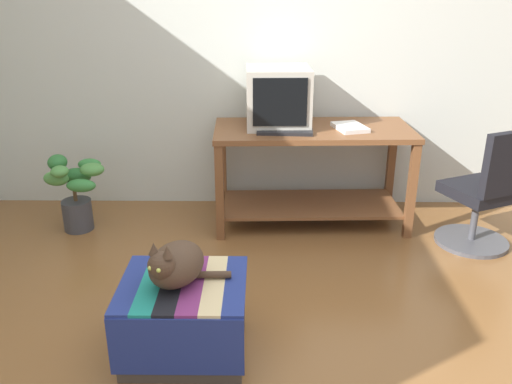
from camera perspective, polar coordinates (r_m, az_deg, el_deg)
ground_plane at (r=2.91m, az=1.26°, el=-16.55°), size 14.00×14.00×0.00m
back_wall at (r=4.36m, az=1.14°, el=15.22°), size 8.00×0.10×2.60m
desk at (r=4.10m, az=6.03°, el=3.59°), size 1.50×0.72×0.77m
tv_monitor at (r=4.03m, az=2.37°, el=10.09°), size 0.48×0.49×0.44m
keyboard at (r=3.86m, az=3.12°, el=6.47°), size 0.41×0.18×0.02m
book at (r=4.02m, az=10.05°, el=6.86°), size 0.27×0.32×0.03m
ottoman_with_blanket at (r=2.81m, az=-7.67°, el=-13.14°), size 0.63×0.57×0.40m
cat at (r=2.64m, az=-8.67°, el=-7.67°), size 0.44×0.40×0.27m
potted_plant at (r=4.24m, az=-18.79°, el=0.13°), size 0.44×0.35×0.59m
office_chair at (r=4.05m, az=23.34°, el=-0.49°), size 0.55×0.56×0.89m
pen at (r=4.11m, az=10.83°, el=6.95°), size 0.06×0.13×0.01m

